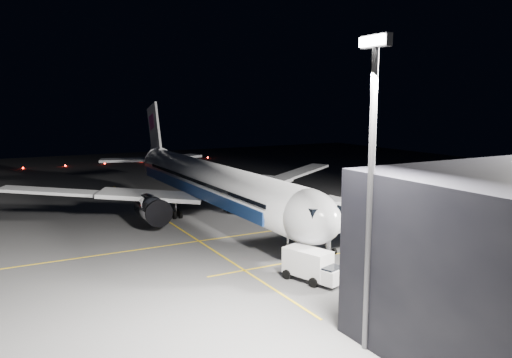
{
  "coord_description": "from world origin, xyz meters",
  "views": [
    {
      "loc": [
        64.37,
        -27.68,
        16.57
      ],
      "look_at": [
        4.35,
        4.9,
        6.0
      ],
      "focal_mm": 35.0,
      "sensor_mm": 36.0,
      "label": 1
    }
  ],
  "objects_px": {
    "baggage_tug": "(258,201)",
    "safety_cone_a": "(306,211)",
    "airliner": "(208,182)",
    "safety_cone_b": "(295,217)",
    "floodlight_mast_south": "(371,168)",
    "service_truck": "(312,265)",
    "jet_bridge": "(421,202)",
    "safety_cone_c": "(313,213)"
  },
  "relations": [
    {
      "from": "baggage_tug",
      "to": "safety_cone_a",
      "type": "relative_size",
      "value": 4.44
    },
    {
      "from": "airliner",
      "to": "safety_cone_b",
      "type": "xyz_separation_m",
      "value": [
        7.08,
        10.29,
        -4.86
      ]
    },
    {
      "from": "floodlight_mast_south",
      "to": "service_truck",
      "type": "xyz_separation_m",
      "value": [
        -12.29,
        4.18,
        -10.78
      ]
    },
    {
      "from": "jet_bridge",
      "to": "floodlight_mast_south",
      "type": "distance_m",
      "value": 31.05
    },
    {
      "from": "baggage_tug",
      "to": "safety_cone_a",
      "type": "distance_m",
      "value": 8.92
    },
    {
      "from": "airliner",
      "to": "baggage_tug",
      "type": "xyz_separation_m",
      "value": [
        -3.71,
        10.2,
        -4.47
      ]
    },
    {
      "from": "baggage_tug",
      "to": "safety_cone_a",
      "type": "bearing_deg",
      "value": 5.88
    },
    {
      "from": "airliner",
      "to": "service_truck",
      "type": "bearing_deg",
      "value": -3.64
    },
    {
      "from": "jet_bridge",
      "to": "safety_cone_c",
      "type": "height_order",
      "value": "jet_bridge"
    },
    {
      "from": "jet_bridge",
      "to": "service_truck",
      "type": "relative_size",
      "value": 5.54
    },
    {
      "from": "floodlight_mast_south",
      "to": "jet_bridge",
      "type": "bearing_deg",
      "value": 126.79
    },
    {
      "from": "floodlight_mast_south",
      "to": "safety_cone_a",
      "type": "relative_size",
      "value": 36.84
    },
    {
      "from": "floodlight_mast_south",
      "to": "airliner",
      "type": "bearing_deg",
      "value": 171.67
    },
    {
      "from": "safety_cone_a",
      "to": "safety_cone_c",
      "type": "distance_m",
      "value": 1.85
    },
    {
      "from": "baggage_tug",
      "to": "safety_cone_a",
      "type": "height_order",
      "value": "baggage_tug"
    },
    {
      "from": "service_truck",
      "to": "baggage_tug",
      "type": "xyz_separation_m",
      "value": [
        -32.5,
        12.03,
        -0.89
      ]
    },
    {
      "from": "safety_cone_a",
      "to": "jet_bridge",
      "type": "bearing_deg",
      "value": 12.22
    },
    {
      "from": "baggage_tug",
      "to": "safety_cone_c",
      "type": "relative_size",
      "value": 3.63
    },
    {
      "from": "floodlight_mast_south",
      "to": "baggage_tug",
      "type": "height_order",
      "value": "floodlight_mast_south"
    },
    {
      "from": "jet_bridge",
      "to": "safety_cone_b",
      "type": "bearing_deg",
      "value": -154.12
    },
    {
      "from": "baggage_tug",
      "to": "airliner",
      "type": "bearing_deg",
      "value": -89.38
    },
    {
      "from": "jet_bridge",
      "to": "safety_cone_b",
      "type": "distance_m",
      "value": 18.29
    },
    {
      "from": "safety_cone_b",
      "to": "airliner",
      "type": "bearing_deg",
      "value": -124.5
    },
    {
      "from": "jet_bridge",
      "to": "safety_cone_c",
      "type": "xyz_separation_m",
      "value": [
        -16.89,
        -4.06,
        -4.24
      ]
    },
    {
      "from": "jet_bridge",
      "to": "baggage_tug",
      "type": "relative_size",
      "value": 13.78
    },
    {
      "from": "safety_cone_a",
      "to": "service_truck",
      "type": "bearing_deg",
      "value": -32.92
    },
    {
      "from": "jet_bridge",
      "to": "service_truck",
      "type": "xyz_separation_m",
      "value": [
        5.71,
        -19.89,
        -3.0
      ]
    },
    {
      "from": "airliner",
      "to": "safety_cone_b",
      "type": "relative_size",
      "value": 99.65
    },
    {
      "from": "jet_bridge",
      "to": "safety_cone_a",
      "type": "relative_size",
      "value": 61.22
    },
    {
      "from": "airliner",
      "to": "floodlight_mast_south",
      "type": "distance_m",
      "value": 42.13
    },
    {
      "from": "baggage_tug",
      "to": "safety_cone_b",
      "type": "relative_size",
      "value": 4.05
    },
    {
      "from": "service_truck",
      "to": "safety_cone_a",
      "type": "height_order",
      "value": "service_truck"
    },
    {
      "from": "floodlight_mast_south",
      "to": "safety_cone_b",
      "type": "bearing_deg",
      "value": 154.38
    },
    {
      "from": "baggage_tug",
      "to": "safety_cone_b",
      "type": "height_order",
      "value": "baggage_tug"
    },
    {
      "from": "safety_cone_c",
      "to": "floodlight_mast_south",
      "type": "bearing_deg",
      "value": -29.84
    },
    {
      "from": "jet_bridge",
      "to": "safety_cone_a",
      "type": "height_order",
      "value": "jet_bridge"
    },
    {
      "from": "safety_cone_a",
      "to": "safety_cone_c",
      "type": "height_order",
      "value": "safety_cone_c"
    },
    {
      "from": "airliner",
      "to": "safety_cone_a",
      "type": "relative_size",
      "value": 109.41
    },
    {
      "from": "airliner",
      "to": "jet_bridge",
      "type": "relative_size",
      "value": 1.79
    },
    {
      "from": "service_truck",
      "to": "safety_cone_c",
      "type": "distance_m",
      "value": 27.62
    },
    {
      "from": "jet_bridge",
      "to": "safety_cone_a",
      "type": "distance_m",
      "value": 19.64
    },
    {
      "from": "baggage_tug",
      "to": "safety_cone_b",
      "type": "xyz_separation_m",
      "value": [
        10.79,
        0.1,
        -0.39
      ]
    }
  ]
}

